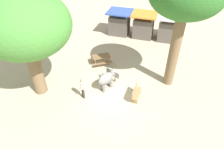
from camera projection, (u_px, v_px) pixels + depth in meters
name	position (u px, v px, depth m)	size (l,w,h in m)	color
ground_plane	(110.00, 95.00, 14.23)	(60.00, 60.00, 0.00)	#BAA88C
elephant	(107.00, 78.00, 14.42)	(1.53, 1.81, 1.29)	slate
person_handler	(83.00, 87.00, 13.44)	(0.41, 0.36, 1.62)	#3F3833
shade_tree_main	(23.00, 25.00, 11.53)	(5.76, 5.28, 7.16)	brown
wooden_bench	(136.00, 93.00, 13.68)	(0.44, 1.41, 0.88)	#9E7A51
picnic_table_near	(101.00, 58.00, 17.05)	(2.07, 2.07, 0.78)	brown
market_stall_blue	(120.00, 24.00, 21.50)	(2.50, 2.50, 2.52)	#59514C
market_stall_orange	(143.00, 27.00, 20.91)	(2.50, 2.50, 2.52)	#59514C
market_stall_white	(169.00, 30.00, 20.31)	(2.50, 2.50, 2.52)	#59514C
feed_bucket	(103.00, 76.00, 15.69)	(0.36, 0.36, 0.32)	gray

